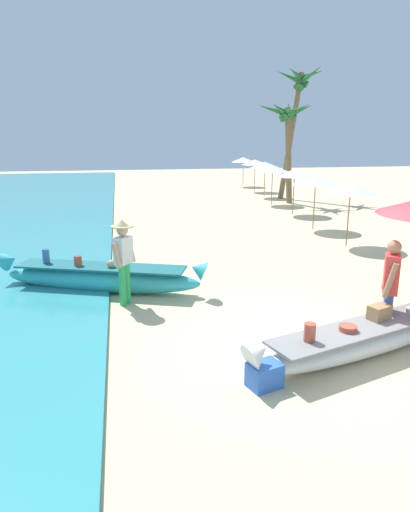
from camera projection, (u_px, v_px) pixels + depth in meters
The scene contains 15 objects.
ground_plane at pixel (332, 342), 7.31m from camera, with size 80.00×80.00×0.00m, color beige.
boat_white_foreground at pixel (373, 336), 6.95m from camera, with size 4.62×1.96×0.72m.
boat_cyan_midground at pixel (101, 277), 9.64m from camera, with size 4.48×2.14×0.88m.
person_vendor_hatted at pixel (123, 256), 8.74m from camera, with size 0.48×0.55×1.71m.
person_tourist_customer at pixel (390, 284), 7.22m from camera, with size 0.45×0.58×1.67m.
parasol_row_0 at pixel (351, 188), 13.35m from camera, with size 1.60×1.60×1.91m.
parasol_row_1 at pixel (316, 180), 15.81m from camera, with size 1.60×1.60×1.91m.
parasol_row_2 at pixel (295, 173), 18.91m from camera, with size 1.60×1.60×1.91m.
parasol_row_3 at pixel (273, 168), 21.68m from camera, with size 1.60×1.60×1.91m.
parasol_row_4 at pixel (265, 165), 24.39m from camera, with size 1.60×1.60×1.91m.
parasol_row_5 at pixel (255, 162), 26.87m from camera, with size 1.60×1.60×1.91m.
parasol_row_6 at pixel (243, 160), 29.74m from camera, with size 1.60×1.60×1.91m.
palm_tree_tall_inland at pixel (298, 96), 23.02m from camera, with size 2.38×2.90×6.72m.
palm_tree_leaning_seaward at pixel (287, 120), 21.58m from camera, with size 2.80×2.81×4.88m.
cooler_box at pixel (264, 375), 5.97m from camera, with size 0.43×0.32×0.34m, color blue.
Camera 1 is at (-3.28, -6.20, 3.24)m, focal length 31.58 mm.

